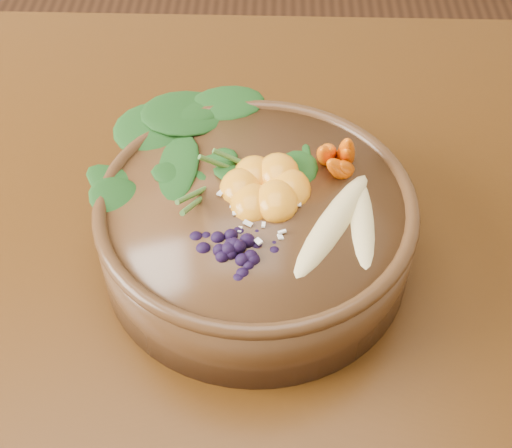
# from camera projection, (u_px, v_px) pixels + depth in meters

# --- Properties ---
(dining_table) EXTENTS (1.60, 0.90, 0.75)m
(dining_table) POSITION_uv_depth(u_px,v_px,m) (25.00, 271.00, 0.88)
(dining_table) COLOR #331C0C
(dining_table) RESTS_ON ground
(stoneware_bowl) EXTENTS (0.41, 0.41, 0.09)m
(stoneware_bowl) POSITION_uv_depth(u_px,v_px,m) (256.00, 231.00, 0.75)
(stoneware_bowl) COLOR #4D3019
(stoneware_bowl) RESTS_ON dining_table
(kale_heap) EXTENTS (0.26, 0.25, 0.05)m
(kale_heap) POSITION_uv_depth(u_px,v_px,m) (234.00, 130.00, 0.75)
(kale_heap) COLOR #1C4D18
(kale_heap) RESTS_ON stoneware_bowl
(carrot_cluster) EXTENTS (0.09, 0.09, 0.09)m
(carrot_cluster) POSITION_uv_depth(u_px,v_px,m) (340.00, 127.00, 0.72)
(carrot_cluster) COLOR #E86100
(carrot_cluster) RESTS_ON stoneware_bowl
(banana_halves) EXTENTS (0.11, 0.17, 0.03)m
(banana_halves) POSITION_uv_depth(u_px,v_px,m) (349.00, 211.00, 0.68)
(banana_halves) COLOR #E0CC84
(banana_halves) RESTS_ON stoneware_bowl
(mandarin_cluster) EXTENTS (0.12, 0.13, 0.04)m
(mandarin_cluster) POSITION_uv_depth(u_px,v_px,m) (265.00, 176.00, 0.71)
(mandarin_cluster) COLOR orange
(mandarin_cluster) RESTS_ON stoneware_bowl
(blueberry_pile) EXTENTS (0.18, 0.16, 0.04)m
(blueberry_pile) POSITION_uv_depth(u_px,v_px,m) (233.00, 233.00, 0.65)
(blueberry_pile) COLOR black
(blueberry_pile) RESTS_ON stoneware_bowl
(coconut_flakes) EXTENTS (0.12, 0.11, 0.01)m
(coconut_flakes) POSITION_uv_depth(u_px,v_px,m) (250.00, 214.00, 0.70)
(coconut_flakes) COLOR white
(coconut_flakes) RESTS_ON stoneware_bowl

